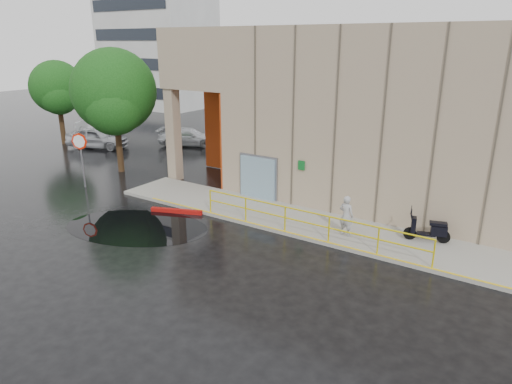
% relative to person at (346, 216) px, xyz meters
% --- Properties ---
extents(ground, '(120.00, 120.00, 0.00)m').
position_rel_person_xyz_m(ground, '(-5.49, -4.06, -0.96)').
color(ground, black).
rests_on(ground, ground).
extents(sidewalk, '(20.00, 3.00, 0.15)m').
position_rel_person_xyz_m(sidewalk, '(-1.49, 0.44, -0.88)').
color(sidewalk, gray).
rests_on(sidewalk, ground).
extents(building, '(20.00, 10.17, 8.00)m').
position_rel_person_xyz_m(building, '(-0.39, 6.93, 3.25)').
color(building, gray).
rests_on(building, ground).
extents(guardrail, '(9.56, 0.06, 1.03)m').
position_rel_person_xyz_m(guardrail, '(-1.24, -0.91, -0.28)').
color(guardrail, '#D8C50B').
rests_on(guardrail, sidewalk).
extents(distant_building, '(12.00, 8.08, 15.00)m').
position_rel_person_xyz_m(distant_building, '(-33.49, 23.92, 6.55)').
color(distant_building, '#B7B7B3').
rests_on(distant_building, ground).
extents(person, '(0.63, 0.46, 1.61)m').
position_rel_person_xyz_m(person, '(0.00, 0.00, 0.00)').
color(person, '#A3A4A8').
rests_on(person, sidewalk).
extents(scooter, '(1.72, 0.99, 1.30)m').
position_rel_person_xyz_m(scooter, '(2.81, 1.16, -0.06)').
color(scooter, black).
rests_on(scooter, sidewalk).
extents(stop_sign, '(0.83, 0.36, 2.90)m').
position_rel_person_xyz_m(stop_sign, '(-14.11, -1.41, 1.13)').
color(stop_sign, slate).
rests_on(stop_sign, ground).
extents(red_curb, '(2.30, 1.06, 0.18)m').
position_rel_person_xyz_m(red_curb, '(-7.44, -1.56, -0.87)').
color(red_curb, '#9A0D0A').
rests_on(red_curb, ground).
extents(puddle, '(7.07, 5.60, 0.01)m').
position_rel_person_xyz_m(puddle, '(-7.70, -3.70, -0.95)').
color(puddle, black).
rests_on(puddle, ground).
extents(car_a, '(4.73, 3.26, 1.50)m').
position_rel_person_xyz_m(car_a, '(-21.20, 5.06, -0.21)').
color(car_a, silver).
rests_on(car_a, ground).
extents(car_b, '(4.13, 2.27, 1.29)m').
position_rel_person_xyz_m(car_b, '(-25.51, 8.66, -0.31)').
color(car_b, white).
rests_on(car_b, ground).
extents(car_c, '(4.80, 3.69, 1.30)m').
position_rel_person_xyz_m(car_c, '(-16.22, 9.24, -0.31)').
color(car_c, silver).
rests_on(car_c, ground).
extents(tree_near, '(4.73, 4.73, 7.07)m').
position_rel_person_xyz_m(tree_near, '(-14.78, 1.62, 3.55)').
color(tree_near, black).
rests_on(tree_near, ground).
extents(tree_far, '(3.83, 3.81, 6.09)m').
position_rel_person_xyz_m(tree_far, '(-24.34, 4.49, 3.07)').
color(tree_far, black).
rests_on(tree_far, ground).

